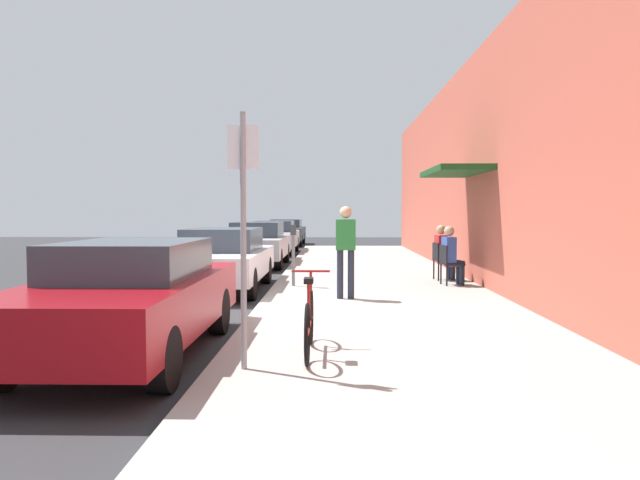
{
  "coord_description": "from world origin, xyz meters",
  "views": [
    {
      "loc": [
        1.31,
        -9.81,
        1.72
      ],
      "look_at": [
        0.98,
        5.03,
        1.01
      ],
      "focal_mm": 33.31,
      "sensor_mm": 36.0,
      "label": 1
    }
  ],
  "objects": [
    {
      "name": "seated_patron_1",
      "position": [
        3.89,
        4.1,
        0.82
      ],
      "size": [
        0.46,
        0.4,
        1.29
      ],
      "color": "#232838",
      "rests_on": "sidewalk_slab"
    },
    {
      "name": "parking_meter",
      "position": [
        0.45,
        2.89,
        0.89
      ],
      "size": [
        0.12,
        0.1,
        1.32
      ],
      "color": "slate",
      "rests_on": "sidewalk_slab"
    },
    {
      "name": "parked_car_3",
      "position": [
        -1.1,
        14.39,
        0.71
      ],
      "size": [
        1.8,
        4.4,
        1.35
      ],
      "color": "#B7B7BC",
      "rests_on": "ground_plane"
    },
    {
      "name": "bicycle_0",
      "position": [
        1.04,
        -3.22,
        0.48
      ],
      "size": [
        0.46,
        1.71,
        0.9
      ],
      "color": "black",
      "rests_on": "sidewalk_slab"
    },
    {
      "name": "parked_car_2",
      "position": [
        -1.1,
        8.89,
        0.72
      ],
      "size": [
        1.8,
        4.4,
        1.39
      ],
      "color": "#B7B7BC",
      "rests_on": "ground_plane"
    },
    {
      "name": "parked_car_4",
      "position": [
        -1.1,
        20.4,
        0.7
      ],
      "size": [
        1.8,
        4.4,
        1.33
      ],
      "color": "#47514C",
      "rests_on": "ground_plane"
    },
    {
      "name": "parked_car_0",
      "position": [
        -1.1,
        -2.88,
        0.72
      ],
      "size": [
        1.8,
        4.4,
        1.37
      ],
      "color": "maroon",
      "rests_on": "ground_plane"
    },
    {
      "name": "cafe_chair_1",
      "position": [
        3.83,
        4.09,
        0.62
      ],
      "size": [
        0.49,
        0.49,
        0.87
      ],
      "color": "black",
      "rests_on": "sidewalk_slab"
    },
    {
      "name": "ground_plane",
      "position": [
        0.0,
        0.0,
        0.0
      ],
      "size": [
        60.0,
        60.0,
        0.0
      ],
      "primitive_type": "plane",
      "color": "#2D2D30"
    },
    {
      "name": "building_facade",
      "position": [
        4.64,
        2.01,
        2.66
      ],
      "size": [
        1.4,
        32.0,
        5.33
      ],
      "color": "#BC5442",
      "rests_on": "ground_plane"
    },
    {
      "name": "street_sign",
      "position": [
        0.4,
        -3.85,
        1.64
      ],
      "size": [
        0.32,
        0.06,
        2.6
      ],
      "color": "gray",
      "rests_on": "sidewalk_slab"
    },
    {
      "name": "cafe_chair_0",
      "position": [
        3.83,
        3.13,
        0.62
      ],
      "size": [
        0.5,
        0.5,
        0.87
      ],
      "color": "black",
      "rests_on": "sidewalk_slab"
    },
    {
      "name": "parked_car_1",
      "position": [
        -1.1,
        3.0,
        0.71
      ],
      "size": [
        1.8,
        4.4,
        1.36
      ],
      "color": "silver",
      "rests_on": "ground_plane"
    },
    {
      "name": "sidewalk_slab",
      "position": [
        2.25,
        2.0,
        0.06
      ],
      "size": [
        4.5,
        32.0,
        0.12
      ],
      "primitive_type": "cube",
      "color": "#9E9B93",
      "rests_on": "ground_plane"
    },
    {
      "name": "seated_patron_0",
      "position": [
        3.89,
        3.14,
        0.82
      ],
      "size": [
        0.47,
        0.41,
        1.29
      ],
      "color": "#232838",
      "rests_on": "sidewalk_slab"
    },
    {
      "name": "pedestrian_standing",
      "position": [
        1.54,
        1.04,
        1.12
      ],
      "size": [
        0.36,
        0.22,
        1.7
      ],
      "color": "#232838",
      "rests_on": "sidewalk_slab"
    }
  ]
}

